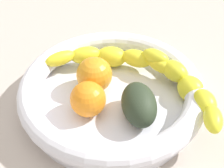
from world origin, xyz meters
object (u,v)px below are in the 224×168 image
object	(u,v)px
banana_draped_right	(111,58)
avocado_dark	(139,104)
orange_mid_left	(88,99)
fruit_bowl	(112,93)
banana_draped_left	(188,87)
orange_front	(94,75)

from	to	relation	value
banana_draped_right	avocado_dark	distance (cm)	13.41
banana_draped_right	orange_mid_left	xyz separation A→B (cm)	(-5.42, -10.84, 0.43)
fruit_bowl	orange_mid_left	xyz separation A→B (cm)	(-4.47, -3.07, 2.11)
orange_mid_left	fruit_bowl	bearing A→B (deg)	34.44
banana_draped_left	orange_front	size ratio (longest dim) A/B	3.39
fruit_bowl	orange_mid_left	bearing A→B (deg)	-145.56
banana_draped_right	orange_mid_left	bearing A→B (deg)	-116.54
banana_draped_left	orange_mid_left	distance (cm)	17.17
banana_draped_right	orange_mid_left	distance (cm)	12.13
orange_front	avocado_dark	world-z (taller)	orange_front
fruit_bowl	banana_draped_right	xyz separation A→B (cm)	(0.95, 7.78, 1.68)
avocado_dark	banana_draped_left	bearing A→B (deg)	16.25
fruit_bowl	banana_draped_right	bearing A→B (deg)	83.07
fruit_bowl	banana_draped_left	world-z (taller)	banana_draped_left
banana_draped_right	orange_front	xyz separation A→B (cm)	(-3.73, -5.12, 0.64)
fruit_bowl	avocado_dark	distance (cm)	6.75
orange_front	banana_draped_left	bearing A→B (deg)	-19.11
fruit_bowl	avocado_dark	world-z (taller)	avocado_dark
banana_draped_left	banana_draped_right	size ratio (longest dim) A/B	0.90
avocado_dark	orange_front	bearing A→B (deg)	128.66
banana_draped_right	avocado_dark	xyz separation A→B (cm)	(2.68, -13.13, 0.28)
fruit_bowl	orange_front	distance (cm)	4.49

